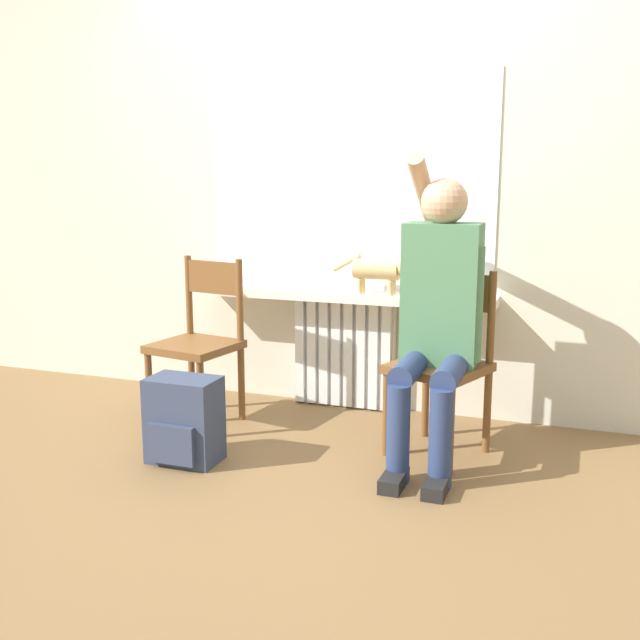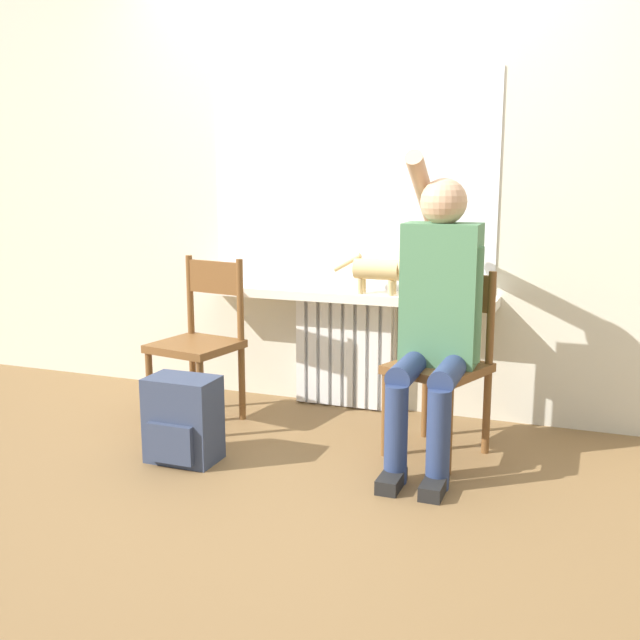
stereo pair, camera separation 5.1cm
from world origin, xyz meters
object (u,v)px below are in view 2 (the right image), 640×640
object	(u,v)px
chair_right	(442,361)
person	(437,308)
chair_left	(200,339)
backpack	(183,420)
cat	(384,269)

from	to	relation	value
chair_right	person	distance (m)	0.28
chair_left	person	distance (m)	1.29
chair_right	backpack	world-z (taller)	chair_right
backpack	chair_left	bearing A→B (deg)	110.89
person	backpack	world-z (taller)	person
chair_right	person	size ratio (longest dim) A/B	0.62
chair_right	person	world-z (taller)	person
chair_right	cat	distance (m)	0.67
chair_left	cat	world-z (taller)	cat
chair_right	backpack	distance (m)	1.22
person	backpack	bearing A→B (deg)	-157.94
chair_right	backpack	bearing A→B (deg)	-133.77
chair_right	person	bearing A→B (deg)	-77.62
cat	backpack	xyz separation A→B (m)	(-0.67, -0.92, -0.61)
chair_right	cat	bearing A→B (deg)	155.09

